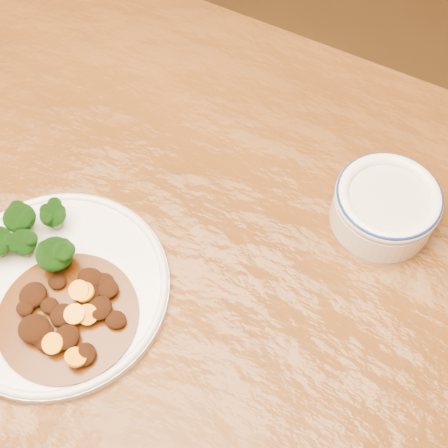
% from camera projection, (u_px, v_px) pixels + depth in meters
% --- Properties ---
extents(ground, '(4.00, 4.00, 0.00)m').
position_uv_depth(ground, '(146.00, 426.00, 1.33)').
color(ground, '#462711').
rests_on(ground, ground).
extents(dining_table, '(1.61, 1.09, 0.75)m').
position_uv_depth(dining_table, '(87.00, 292.00, 0.76)').
color(dining_table, '#5F3210').
rests_on(dining_table, ground).
extents(dinner_plate, '(0.24, 0.24, 0.02)m').
position_uv_depth(dinner_plate, '(56.00, 288.00, 0.67)').
color(dinner_plate, silver).
rests_on(dinner_plate, dining_table).
extents(broccoli_florets, '(0.10, 0.08, 0.04)m').
position_uv_depth(broccoli_florets, '(30.00, 237.00, 0.67)').
color(broccoli_florets, '#759B50').
rests_on(broccoli_florets, dinner_plate).
extents(mince_stew, '(0.15, 0.15, 0.03)m').
position_uv_depth(mince_stew, '(67.00, 315.00, 0.64)').
color(mince_stew, '#471F07').
rests_on(mince_stew, dinner_plate).
extents(dip_bowl, '(0.12, 0.12, 0.05)m').
position_uv_depth(dip_bowl, '(385.00, 205.00, 0.70)').
color(dip_bowl, white).
rests_on(dip_bowl, dining_table).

